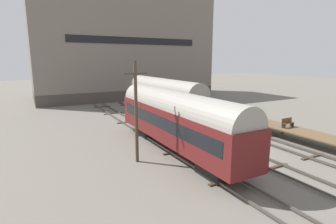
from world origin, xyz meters
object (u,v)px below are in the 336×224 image
(bench, at_px, (287,122))
(person_worker, at_px, (253,161))
(train_car_grey, at_px, (163,97))
(train_car_maroon, at_px, (175,118))
(utility_pole, at_px, (136,111))

(bench, relative_size, person_worker, 0.84)
(bench, bearing_deg, train_car_grey, 119.64)
(train_car_maroon, height_order, person_worker, train_car_maroon)
(train_car_grey, xyz_separation_m, person_worker, (-2.28, -17.09, -2.02))
(train_car_maroon, xyz_separation_m, utility_pole, (-3.63, -0.59, 1.00))
(train_car_maroon, xyz_separation_m, person_worker, (2.11, -6.45, -1.87))
(train_car_maroon, bearing_deg, utility_pole, -170.81)
(bench, xyz_separation_m, utility_pole, (-15.12, 1.24, 2.33))
(utility_pole, bearing_deg, train_car_grey, 54.48)
(bench, bearing_deg, person_worker, -153.78)
(utility_pole, bearing_deg, bench, -4.69)
(person_worker, bearing_deg, utility_pole, 134.40)
(train_car_maroon, relative_size, utility_pole, 2.23)
(train_car_maroon, height_order, train_car_grey, train_car_grey)
(bench, distance_m, person_worker, 10.47)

